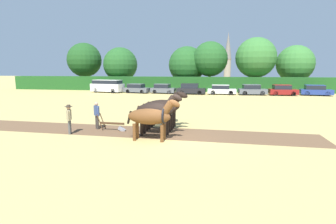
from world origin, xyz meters
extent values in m
plane|color=tan|center=(0.00, 0.00, 0.00)|extent=(240.00, 240.00, 0.00)
cube|color=brown|center=(-5.23, 1.39, 0.00)|extent=(26.72, 3.71, 0.01)
cube|color=#1E511E|center=(0.00, 31.32, 1.23)|extent=(69.33, 1.96, 2.45)
cylinder|color=brown|center=(-23.14, 35.49, 1.85)|extent=(0.44, 0.44, 3.70)
sphere|color=#1E4C1E|center=(-23.14, 35.49, 5.52)|extent=(6.64, 6.64, 6.64)
cylinder|color=#4C3823|center=(-15.52, 34.84, 1.42)|extent=(0.44, 0.44, 2.84)
sphere|color=#235623|center=(-15.52, 34.84, 4.61)|extent=(6.44, 6.44, 6.44)
cylinder|color=#4C3823|center=(-2.84, 35.37, 1.34)|extent=(0.44, 0.44, 2.68)
sphere|color=#235623|center=(-2.84, 35.37, 4.53)|extent=(6.73, 6.73, 6.73)
cylinder|color=#423323|center=(1.38, 34.01, 1.91)|extent=(0.44, 0.44, 3.82)
sphere|color=#235623|center=(1.38, 34.01, 5.50)|extent=(6.13, 6.13, 6.13)
cylinder|color=#423323|center=(9.09, 33.91, 1.90)|extent=(0.44, 0.44, 3.79)
sphere|color=#387533|center=(9.09, 33.91, 5.67)|extent=(6.84, 6.84, 6.84)
cylinder|color=#4C3823|center=(15.96, 35.61, 1.47)|extent=(0.44, 0.44, 2.94)
sphere|color=#387533|center=(15.96, 35.61, 4.68)|extent=(6.33, 6.33, 6.33)
cylinder|color=gray|center=(6.34, 71.60, 3.40)|extent=(2.12, 2.12, 6.80)
cone|color=slate|center=(6.34, 71.60, 10.95)|extent=(2.33, 2.33, 8.31)
ellipsoid|color=brown|center=(-1.29, -0.41, 1.28)|extent=(2.32, 0.95, 0.84)
cylinder|color=brown|center=(-0.54, -0.19, 0.45)|extent=(0.18, 0.18, 0.90)
cylinder|color=brown|center=(-0.56, -0.68, 0.45)|extent=(0.18, 0.18, 0.90)
cylinder|color=brown|center=(-2.03, -0.15, 0.45)|extent=(0.18, 0.18, 0.90)
cylinder|color=brown|center=(-2.05, -0.63, 0.45)|extent=(0.18, 0.18, 0.90)
cylinder|color=brown|center=(-0.32, -0.44, 1.73)|extent=(0.76, 0.42, 0.83)
ellipsoid|color=brown|center=(0.06, -0.46, 2.00)|extent=(0.69, 0.28, 0.54)
cube|color=black|center=(-0.15, -0.45, 1.91)|extent=(0.39, 0.09, 0.52)
cylinder|color=black|center=(-2.38, -0.38, 1.19)|extent=(0.30, 0.13, 0.71)
torus|color=black|center=(-0.49, -0.44, 1.34)|extent=(0.14, 0.86, 0.86)
ellipsoid|color=black|center=(-1.26, 0.70, 1.41)|extent=(2.14, 0.98, 0.87)
cylinder|color=black|center=(-0.56, 0.93, 0.51)|extent=(0.18, 0.18, 1.02)
cylinder|color=black|center=(-0.58, 0.43, 0.51)|extent=(0.18, 0.18, 1.02)
cylinder|color=black|center=(-1.94, 0.97, 0.51)|extent=(0.18, 0.18, 1.02)
cylinder|color=black|center=(-1.95, 0.47, 0.51)|extent=(0.18, 0.18, 1.02)
cylinder|color=black|center=(-0.36, 0.67, 1.89)|extent=(0.80, 0.43, 0.87)
ellipsoid|color=black|center=(0.04, 0.66, 2.18)|extent=(0.69, 0.28, 0.54)
cube|color=black|center=(-0.18, 0.67, 2.07)|extent=(0.41, 0.09, 0.55)
cylinder|color=black|center=(-2.26, 0.73, 1.32)|extent=(0.30, 0.13, 0.71)
torus|color=black|center=(-0.52, 0.68, 1.48)|extent=(0.14, 0.89, 0.88)
ellipsoid|color=black|center=(-1.22, 1.82, 1.39)|extent=(2.21, 1.02, 0.90)
cylinder|color=black|center=(-0.51, 2.06, 0.49)|extent=(0.18, 0.18, 0.99)
cylinder|color=black|center=(-0.52, 1.53, 0.49)|extent=(0.18, 0.18, 0.99)
cylinder|color=black|center=(-1.92, 2.10, 0.49)|extent=(0.18, 0.18, 0.99)
cylinder|color=black|center=(-1.94, 1.58, 0.49)|extent=(0.18, 0.18, 0.99)
cylinder|color=black|center=(-0.30, 1.79, 1.92)|extent=(0.87, 0.46, 0.96)
ellipsoid|color=black|center=(0.16, 1.77, 2.24)|extent=(0.69, 0.28, 0.54)
cube|color=black|center=(-0.09, 1.78, 2.11)|extent=(0.45, 0.09, 0.61)
cylinder|color=black|center=(-2.26, 1.85, 1.30)|extent=(0.30, 0.13, 0.71)
torus|color=black|center=(-0.46, 1.79, 1.46)|extent=(0.14, 0.92, 0.92)
ellipsoid|color=black|center=(-1.19, 2.93, 1.37)|extent=(2.21, 0.92, 0.81)
cylinder|color=black|center=(-0.47, 3.14, 0.51)|extent=(0.18, 0.18, 1.01)
cylinder|color=black|center=(-0.49, 2.67, 0.51)|extent=(0.18, 0.18, 1.01)
cylinder|color=black|center=(-1.89, 3.19, 0.51)|extent=(0.18, 0.18, 1.01)
cylinder|color=black|center=(-1.90, 2.72, 0.51)|extent=(0.18, 0.18, 1.01)
cylinder|color=black|center=(-0.26, 2.90, 1.83)|extent=(0.76, 0.41, 0.84)
ellipsoid|color=black|center=(0.13, 2.89, 2.11)|extent=(0.69, 0.28, 0.54)
cube|color=black|center=(-0.09, 2.90, 2.01)|extent=(0.40, 0.09, 0.53)
cylinder|color=black|center=(-2.22, 2.96, 1.29)|extent=(0.30, 0.13, 0.71)
torus|color=black|center=(-0.42, 2.91, 1.44)|extent=(0.14, 0.84, 0.84)
cube|color=#4C331E|center=(-4.07, 1.35, 0.45)|extent=(1.57, 0.15, 0.12)
cube|color=#939399|center=(-3.44, 1.33, 0.10)|extent=(0.49, 0.22, 0.39)
cylinder|color=#4C331E|center=(-4.77, 1.57, 0.55)|extent=(0.40, 0.07, 0.96)
cylinder|color=#4C331E|center=(-4.79, 1.17, 0.55)|extent=(0.40, 0.07, 0.96)
cylinder|color=#38332D|center=(-5.25, 1.71, 0.43)|extent=(0.14, 0.14, 0.86)
cylinder|color=#38332D|center=(-5.10, 1.55, 0.43)|extent=(0.14, 0.14, 0.86)
cube|color=#3D5184|center=(-5.17, 1.63, 1.17)|extent=(0.49, 0.50, 0.61)
sphere|color=tan|center=(-5.17, 1.63, 1.59)|extent=(0.23, 0.23, 0.23)
cylinder|color=#3D5184|center=(-5.37, 1.85, 1.14)|extent=(0.09, 0.09, 0.57)
cylinder|color=#3D5184|center=(-4.97, 1.41, 1.14)|extent=(0.09, 0.09, 0.57)
cylinder|color=#38332D|center=(-0.85, 4.48, 0.42)|extent=(0.14, 0.14, 0.83)
cylinder|color=#38332D|center=(-0.68, 4.35, 0.42)|extent=(0.14, 0.14, 0.83)
cube|color=tan|center=(-0.77, 4.41, 1.13)|extent=(0.51, 0.45, 0.59)
sphere|color=tan|center=(-0.77, 4.41, 1.54)|extent=(0.23, 0.23, 0.23)
cylinder|color=tan|center=(-1.00, 4.59, 1.11)|extent=(0.09, 0.09, 0.56)
cylinder|color=tan|center=(-0.53, 4.24, 1.11)|extent=(0.09, 0.09, 0.56)
cylinder|color=tan|center=(-0.77, 4.41, 1.61)|extent=(0.43, 0.43, 0.02)
cylinder|color=tan|center=(-0.77, 4.41, 1.66)|extent=(0.21, 0.21, 0.10)
cylinder|color=#4C4C4C|center=(-6.20, 0.21, 0.42)|extent=(0.14, 0.14, 0.84)
cylinder|color=#4C4C4C|center=(-6.12, 0.00, 0.42)|extent=(0.14, 0.14, 0.84)
cube|color=tan|center=(-6.16, 0.10, 1.13)|extent=(0.36, 0.53, 0.59)
sphere|color=tan|center=(-6.16, 0.10, 1.55)|extent=(0.23, 0.23, 0.23)
cylinder|color=tan|center=(-6.26, 0.37, 1.11)|extent=(0.09, 0.09, 0.56)
cylinder|color=tan|center=(-6.06, -0.17, 1.11)|extent=(0.09, 0.09, 0.56)
cylinder|color=#42382D|center=(-6.16, 0.10, 1.62)|extent=(0.43, 0.43, 0.02)
cylinder|color=#42382D|center=(-6.16, 0.10, 1.67)|extent=(0.22, 0.22, 0.10)
cube|color=silver|center=(-14.88, 26.67, 0.81)|extent=(5.61, 3.04, 1.22)
cube|color=black|center=(-14.88, 26.67, 1.69)|extent=(4.94, 2.71, 0.55)
cube|color=silver|center=(-14.88, 26.67, 2.00)|extent=(4.94, 2.71, 0.06)
cylinder|color=black|center=(-13.08, 27.19, 0.36)|extent=(0.74, 0.36, 0.71)
cylinder|color=black|center=(-13.45, 25.46, 0.36)|extent=(0.74, 0.36, 0.71)
cylinder|color=black|center=(-16.31, 27.87, 0.36)|extent=(0.74, 0.36, 0.71)
cylinder|color=black|center=(-16.67, 26.14, 0.36)|extent=(0.74, 0.36, 0.71)
cube|color=#565B66|center=(-9.86, 26.62, 0.50)|extent=(4.30, 2.54, 0.67)
cube|color=black|center=(-10.05, 26.66, 1.11)|extent=(2.68, 2.05, 0.56)
cube|color=#565B66|center=(-10.05, 26.66, 1.42)|extent=(2.68, 2.05, 0.06)
cylinder|color=black|center=(-8.48, 27.14, 0.30)|extent=(0.64, 0.33, 0.60)
cylinder|color=black|center=(-8.79, 25.61, 0.30)|extent=(0.64, 0.33, 0.60)
cylinder|color=black|center=(-10.93, 27.64, 0.30)|extent=(0.64, 0.33, 0.60)
cylinder|color=black|center=(-11.24, 26.10, 0.30)|extent=(0.64, 0.33, 0.60)
cube|color=#565B66|center=(-5.59, 26.50, 0.51)|extent=(3.98, 2.15, 0.68)
cube|color=black|center=(-5.78, 26.52, 1.14)|extent=(2.45, 1.80, 0.57)
cube|color=#565B66|center=(-5.78, 26.52, 1.45)|extent=(2.45, 1.80, 0.06)
cylinder|color=black|center=(-4.33, 27.10, 0.31)|extent=(0.64, 0.29, 0.61)
cylinder|color=black|center=(-4.51, 25.62, 0.31)|extent=(0.64, 0.29, 0.61)
cylinder|color=black|center=(-6.68, 27.38, 0.31)|extent=(0.64, 0.29, 0.61)
cylinder|color=black|center=(-6.85, 25.89, 0.31)|extent=(0.64, 0.29, 0.61)
cube|color=black|center=(-1.22, 25.99, 0.55)|extent=(4.30, 1.95, 0.74)
cube|color=black|center=(-1.43, 25.99, 1.23)|extent=(2.60, 1.70, 0.63)
cube|color=black|center=(-1.43, 25.99, 1.58)|extent=(2.60, 1.70, 0.06)
cylinder|color=black|center=(0.13, 26.72, 0.32)|extent=(0.64, 0.24, 0.63)
cylinder|color=black|center=(0.06, 25.15, 0.32)|extent=(0.64, 0.24, 0.63)
cylinder|color=black|center=(-2.50, 26.82, 0.32)|extent=(0.64, 0.24, 0.63)
cylinder|color=black|center=(-2.56, 25.26, 0.32)|extent=(0.64, 0.24, 0.63)
cube|color=silver|center=(3.32, 26.26, 0.51)|extent=(4.19, 1.88, 0.66)
cube|color=black|center=(3.12, 26.27, 1.11)|extent=(2.53, 1.66, 0.54)
cube|color=silver|center=(3.12, 26.27, 1.40)|extent=(2.53, 1.66, 0.06)
cylinder|color=black|center=(4.63, 27.00, 0.32)|extent=(0.65, 0.24, 0.65)
cylinder|color=black|center=(4.58, 25.46, 0.32)|extent=(0.65, 0.24, 0.65)
cylinder|color=black|center=(2.06, 27.07, 0.32)|extent=(0.65, 0.24, 0.65)
cylinder|color=black|center=(2.02, 25.53, 0.32)|extent=(0.65, 0.24, 0.65)
cube|color=#565B66|center=(7.71, 26.21, 0.54)|extent=(4.05, 2.05, 0.71)
cube|color=black|center=(7.51, 26.20, 1.18)|extent=(2.47, 1.76, 0.59)
cube|color=#565B66|center=(7.51, 26.20, 1.51)|extent=(2.47, 1.76, 0.06)
cylinder|color=black|center=(8.87, 27.07, 0.33)|extent=(0.68, 0.27, 0.66)
cylinder|color=black|center=(8.98, 25.53, 0.33)|extent=(0.68, 0.27, 0.66)
cylinder|color=black|center=(6.44, 26.90, 0.33)|extent=(0.68, 0.27, 0.66)
cylinder|color=black|center=(6.55, 25.35, 0.33)|extent=(0.68, 0.27, 0.66)
cube|color=maroon|center=(11.95, 26.32, 0.53)|extent=(3.89, 1.90, 0.71)
cube|color=black|center=(11.76, 26.31, 1.18)|extent=(2.35, 1.68, 0.59)
cube|color=maroon|center=(11.76, 26.31, 1.51)|extent=(2.35, 1.68, 0.06)
cylinder|color=black|center=(13.13, 27.14, 0.33)|extent=(0.66, 0.23, 0.65)
cylinder|color=black|center=(13.16, 25.54, 0.33)|extent=(0.66, 0.23, 0.65)
cylinder|color=black|center=(10.74, 27.09, 0.33)|extent=(0.66, 0.23, 0.65)
cylinder|color=black|center=(10.78, 25.49, 0.33)|extent=(0.66, 0.23, 0.65)
cube|color=navy|center=(16.57, 26.91, 0.53)|extent=(4.34, 2.34, 0.70)
cube|color=black|center=(16.36, 26.93, 1.17)|extent=(2.68, 1.95, 0.58)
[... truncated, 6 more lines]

